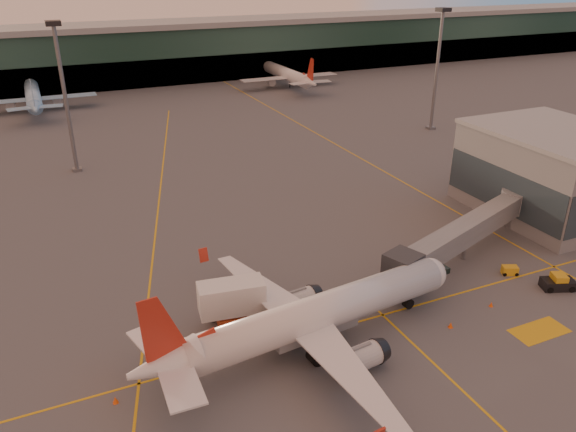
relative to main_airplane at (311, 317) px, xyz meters
name	(u,v)px	position (x,y,z in m)	size (l,w,h in m)	color
ground	(367,355)	(4.41, -3.41, -3.41)	(600.00, 600.00, 0.00)	#4C4F54
taxi_markings	(176,202)	(-2.91, 41.08, -3.41)	(100.12, 173.00, 0.01)	gold
terminal	(117,55)	(4.41, 138.38, 5.35)	(400.00, 20.00, 17.60)	#19382D
gate_building	(551,172)	(46.34, 14.52, 2.88)	(18.40, 22.40, 12.60)	slate
mast_west_near	(64,88)	(-15.59, 62.59, 11.45)	(2.40, 2.40, 25.60)	slate
mast_east_near	(438,61)	(59.41, 58.59, 11.45)	(2.40, 2.40, 25.60)	slate
main_airplane	(311,317)	(0.00, 0.00, 0.00)	(34.80, 31.44, 10.50)	white
jet_bridge	(472,229)	(26.83, 8.44, 0.27)	(29.66, 13.17, 5.40)	slate
catering_truck	(232,302)	(-5.71, 6.30, -0.49)	(6.95, 3.84, 5.13)	#BD401B
gpu_cart	(510,270)	(28.02, 2.52, -2.89)	(2.12, 1.75, 1.07)	gold
pushback_tug	(558,283)	(30.62, -2.23, -2.66)	(4.03, 3.07, 1.84)	black
cone_nose	(491,304)	(21.10, -1.92, -3.16)	(0.42, 0.42, 0.53)	#FF570D
cone_tail	(115,400)	(-18.56, 0.01, -3.11)	(0.49, 0.49, 0.63)	#FF570D
cone_wing_left	(235,266)	(-1.54, 17.71, -3.12)	(0.48, 0.48, 0.61)	#FF570D
cone_fwd	(451,325)	(14.52, -3.18, -3.12)	(0.48, 0.48, 0.61)	#FF570D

